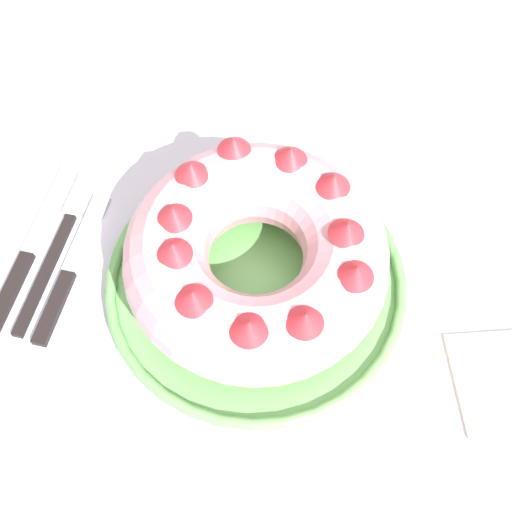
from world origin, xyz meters
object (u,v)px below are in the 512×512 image
Objects in this scene: serving_dish at (256,280)px; serving_knife at (27,257)px; cake_knife at (68,276)px; bundt_cake at (256,255)px; fork at (61,238)px.

serving_knife is (-0.26, -0.03, -0.01)m from serving_dish.
bundt_cake is at bearing 9.29° from cake_knife.
serving_dish is 1.37× the size of serving_knife.
serving_dish reaches higher than serving_knife.
fork is 0.90× the size of serving_knife.
cake_knife is (-0.21, -0.04, -0.01)m from serving_dish.
fork is at bearing 178.27° from bundt_cake.
bundt_cake reaches higher than serving_dish.
fork is 0.05m from cake_knife.
serving_dish is 0.21m from cake_knife.
bundt_cake reaches higher than cake_knife.
cake_knife is (0.05, -0.01, 0.00)m from serving_knife.
serving_knife is at bearing -125.88° from fork.
serving_dish is 1.69× the size of cake_knife.
bundt_cake is 0.24m from fork.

